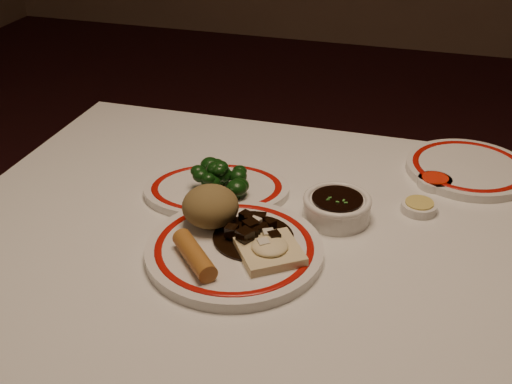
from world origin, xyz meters
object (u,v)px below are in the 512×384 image
object	(u,v)px
broccoli_plate	(217,189)
stirfry_heap	(254,233)
dining_table	(290,285)
fried_wonton	(270,250)
spring_roll	(194,255)
main_plate	(234,250)
rice_mound	(210,206)
broccoli_pile	(219,175)
soy_bowl	(337,209)

from	to	relation	value
broccoli_plate	stirfry_heap	bearing A→B (deg)	-51.22
dining_table	fried_wonton	bearing A→B (deg)	-103.52
broccoli_plate	spring_roll	bearing A→B (deg)	-78.25
main_plate	broccoli_plate	bearing A→B (deg)	117.81
fried_wonton	dining_table	bearing A→B (deg)	76.48
rice_mound	broccoli_plate	size ratio (longest dim) A/B	0.30
main_plate	broccoli_pile	xyz separation A→B (m)	(-0.09, 0.18, 0.03)
rice_mound	soy_bowl	distance (m)	0.22
dining_table	stirfry_heap	size ratio (longest dim) A/B	9.14
main_plate	broccoli_plate	distance (m)	0.20
rice_mound	broccoli_plate	xyz separation A→B (m)	(-0.03, 0.12, -0.04)
broccoli_pile	main_plate	bearing A→B (deg)	-63.52
fried_wonton	broccoli_plate	size ratio (longest dim) A/B	0.40
rice_mound	spring_roll	bearing A→B (deg)	-82.76
stirfry_heap	broccoli_plate	distance (m)	0.19
spring_roll	broccoli_pile	world-z (taller)	broccoli_pile
spring_roll	main_plate	bearing A→B (deg)	10.96
main_plate	broccoli_plate	size ratio (longest dim) A/B	1.18
spring_roll	broccoli_plate	distance (m)	0.24
spring_roll	broccoli_pile	size ratio (longest dim) A/B	0.99
dining_table	broccoli_plate	xyz separation A→B (m)	(-0.17, 0.11, 0.10)
dining_table	stirfry_heap	xyz separation A→B (m)	(-0.05, -0.04, 0.12)
dining_table	rice_mound	world-z (taller)	rice_mound
broccoli_pile	soy_bowl	distance (m)	0.23
broccoli_plate	broccoli_pile	distance (m)	0.03
broccoli_plate	rice_mound	bearing A→B (deg)	-74.36
main_plate	broccoli_pile	bearing A→B (deg)	116.48
rice_mound	broccoli_pile	xyz separation A→B (m)	(-0.03, 0.13, -0.01)
main_plate	soy_bowl	bearing A→B (deg)	48.61
main_plate	spring_roll	size ratio (longest dim) A/B	3.37
dining_table	rice_mound	bearing A→B (deg)	-173.91
dining_table	main_plate	bearing A→B (deg)	-140.15
fried_wonton	stirfry_heap	xyz separation A→B (m)	(-0.04, 0.04, 0.00)
stirfry_heap	rice_mound	bearing A→B (deg)	165.81
spring_roll	dining_table	bearing A→B (deg)	2.70
main_plate	broccoli_plate	xyz separation A→B (m)	(-0.09, 0.18, -0.00)
broccoli_plate	broccoli_pile	world-z (taller)	broccoli_pile
fried_wonton	soy_bowl	bearing A→B (deg)	65.14
dining_table	broccoli_plate	world-z (taller)	broccoli_plate
rice_mound	stirfry_heap	world-z (taller)	rice_mound
main_plate	dining_table	bearing A→B (deg)	39.85
dining_table	fried_wonton	world-z (taller)	fried_wonton
main_plate	broccoli_plate	world-z (taller)	main_plate
broccoli_plate	soy_bowl	world-z (taller)	soy_bowl
soy_bowl	stirfry_heap	bearing A→B (deg)	-131.99
rice_mound	stirfry_heap	size ratio (longest dim) A/B	0.72
dining_table	rice_mound	size ratio (longest dim) A/B	12.74
spring_roll	soy_bowl	world-z (taller)	spring_roll
rice_mound	broccoli_plate	distance (m)	0.14
rice_mound	dining_table	bearing A→B (deg)	6.09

